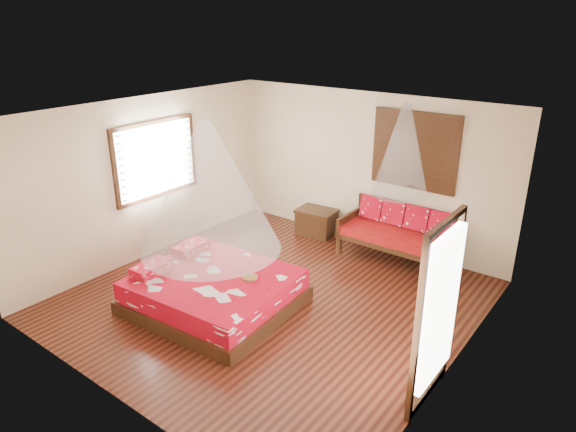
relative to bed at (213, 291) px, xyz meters
name	(u,v)px	position (x,y,z in m)	size (l,w,h in m)	color
room	(271,213)	(0.57, 0.68, 1.15)	(5.54, 5.54, 2.84)	black
bed	(213,291)	(0.00, 0.00, 0.00)	(2.33, 2.14, 0.65)	black
daybed	(399,232)	(1.48, 3.07, 0.27)	(1.97, 0.87, 0.98)	black
storage_chest	(316,222)	(-0.29, 3.13, 0.01)	(0.79, 0.61, 0.51)	black
shutter_panel	(415,151)	(1.48, 3.39, 1.65)	(1.52, 0.06, 1.32)	black
window_left	(156,159)	(-2.14, 0.88, 1.45)	(0.10, 1.74, 1.34)	black
glazed_door	(435,314)	(3.28, 0.08, 0.82)	(0.08, 1.02, 2.16)	black
wine_tray	(250,275)	(0.48, 0.27, 0.30)	(0.23, 0.23, 0.19)	brown
mosquito_net_main	(208,188)	(0.02, 0.00, 1.60)	(1.97, 1.97, 1.80)	white
mosquito_net_daybed	(403,150)	(1.48, 2.93, 1.75)	(0.92, 0.92, 1.50)	white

